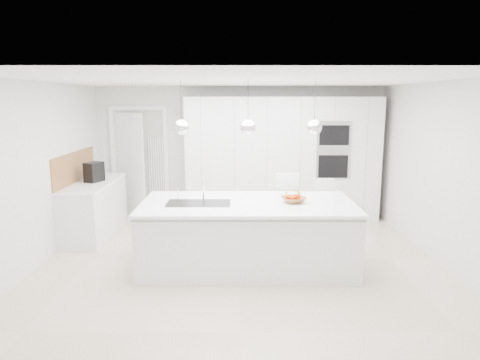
{
  "coord_description": "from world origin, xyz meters",
  "views": [
    {
      "loc": [
        -0.02,
        -5.8,
        2.25
      ],
      "look_at": [
        0.0,
        0.3,
        1.1
      ],
      "focal_mm": 32.0,
      "sensor_mm": 36.0,
      "label": 1
    }
  ],
  "objects_px": {
    "bar_stool_left": "(288,212)",
    "bar_stool_right": "(324,213)",
    "island_base": "(248,237)",
    "espresso_machine": "(94,172)",
    "fruit_bowl": "(294,200)"
  },
  "relations": [
    {
      "from": "bar_stool_left",
      "to": "bar_stool_right",
      "type": "height_order",
      "value": "bar_stool_left"
    },
    {
      "from": "island_base",
      "to": "bar_stool_right",
      "type": "height_order",
      "value": "bar_stool_right"
    },
    {
      "from": "island_base",
      "to": "bar_stool_right",
      "type": "distance_m",
      "value": 1.52
    },
    {
      "from": "island_base",
      "to": "espresso_machine",
      "type": "relative_size",
      "value": 8.56
    },
    {
      "from": "espresso_machine",
      "to": "bar_stool_left",
      "type": "xyz_separation_m",
      "value": [
        3.16,
        -0.73,
        -0.5
      ]
    },
    {
      "from": "espresso_machine",
      "to": "island_base",
      "type": "bearing_deg",
      "value": -8.31
    },
    {
      "from": "espresso_machine",
      "to": "bar_stool_left",
      "type": "relative_size",
      "value": 0.29
    },
    {
      "from": "bar_stool_left",
      "to": "fruit_bowl",
      "type": "bearing_deg",
      "value": -95.69
    },
    {
      "from": "bar_stool_left",
      "to": "espresso_machine",
      "type": "bearing_deg",
      "value": 162.41
    },
    {
      "from": "island_base",
      "to": "bar_stool_right",
      "type": "bearing_deg",
      "value": 37.33
    },
    {
      "from": "fruit_bowl",
      "to": "bar_stool_right",
      "type": "height_order",
      "value": "bar_stool_right"
    },
    {
      "from": "bar_stool_left",
      "to": "bar_stool_right",
      "type": "relative_size",
      "value": 1.1
    },
    {
      "from": "espresso_machine",
      "to": "fruit_bowl",
      "type": "bearing_deg",
      "value": -2.55
    },
    {
      "from": "bar_stool_left",
      "to": "bar_stool_right",
      "type": "xyz_separation_m",
      "value": [
        0.58,
        0.13,
        -0.05
      ]
    },
    {
      "from": "island_base",
      "to": "espresso_machine",
      "type": "xyz_separation_m",
      "value": [
        -2.53,
        1.52,
        0.63
      ]
    }
  ]
}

